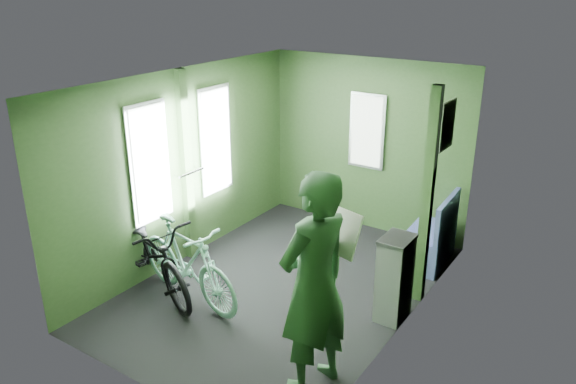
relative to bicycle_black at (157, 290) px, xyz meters
The scene contains 6 objects.
room 2.00m from the bicycle_black, 38.86° to the left, with size 4.00×4.02×2.31m.
bicycle_black is the anchor object (origin of this frame).
bicycle_mint 0.45m from the bicycle_black, ahead, with size 0.44×1.55×0.93m, color #99E7D1.
passenger 2.44m from the bicycle_black, ahead, with size 0.63×0.80×1.92m.
waste_box 2.60m from the bicycle_black, 21.57° to the left, with size 0.26×0.37×0.90m, color slate.
bench_seat 3.23m from the bicycle_black, 45.25° to the left, with size 0.50×0.85×0.87m.
Camera 1 is at (3.07, -4.54, 3.24)m, focal length 35.00 mm.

